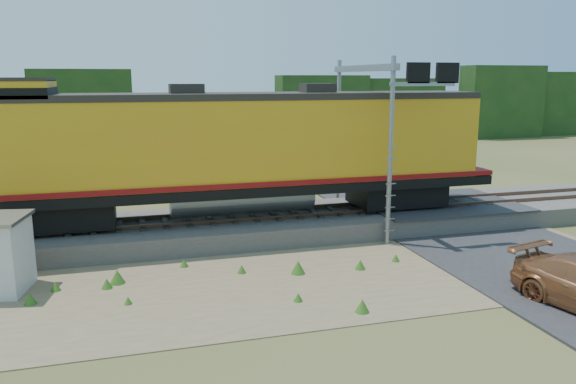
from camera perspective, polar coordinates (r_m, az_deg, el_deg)
name	(u,v)px	position (r m, az deg, el deg)	size (l,w,h in m)	color
ground	(345,278)	(18.88, 5.85, -8.73)	(140.00, 140.00, 0.00)	#475123
ballast	(294,223)	(24.17, 0.58, -3.13)	(70.00, 5.00, 0.80)	slate
rails	(294,212)	(24.06, 0.59, -2.03)	(70.00, 1.54, 0.16)	brown
dirt_shoulder	(283,279)	(18.71, -0.49, -8.81)	(26.00, 8.00, 0.03)	#8C7754
road	(511,252)	(22.87, 21.73, -5.65)	(7.00, 66.00, 0.86)	#38383A
tree_line_north	(199,114)	(54.93, -9.08, 7.79)	(130.00, 3.00, 6.50)	#163A15
weed_clumps	(241,288)	(18.03, -4.81, -9.71)	(15.00, 6.20, 0.56)	#37671D
locomotive	(234,148)	(22.96, -5.48, 4.45)	(21.60, 3.29, 5.57)	black
signal_gantry	(377,103)	(24.00, 9.07, 8.91)	(2.91, 6.20, 7.33)	gray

